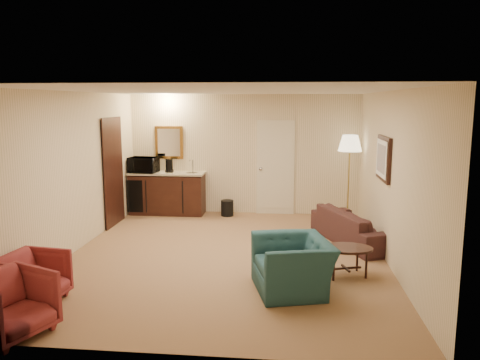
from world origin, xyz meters
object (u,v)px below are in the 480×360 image
Objects in this scene: teal_armchair at (293,256)px; floor_lamp at (349,179)px; rose_chair_far at (10,302)px; wetbar_cabinet at (168,193)px; waste_bin at (227,208)px; coffee_table at (346,261)px; coffee_maker at (169,166)px; sofa at (355,221)px; microwave at (143,163)px; rose_chair_near at (33,276)px.

teal_armchair is 3.89m from floor_lamp.
rose_chair_far is at bearing -77.43° from teal_armchair.
wetbar_cabinet is 1.36m from waste_bin.
coffee_maker reaches higher than coffee_table.
floor_lamp is (4.10, 5.20, 0.52)m from rose_chair_far.
teal_armchair is 3.31m from rose_chair_far.
sofa reaches higher than rose_chair_far.
waste_bin is (1.58, 5.45, -0.20)m from rose_chair_far.
microwave is (-3.19, 3.94, 0.66)m from teal_armchair.
rose_chair_near is at bearing -110.95° from waste_bin.
coffee_maker is at bearing 134.77° from coffee_table.
rose_chair_near is (-0.45, -4.72, -0.11)m from wetbar_cabinet.
rose_chair_far is (-0.25, -5.52, -0.09)m from wetbar_cabinet.
floor_lamp reaches higher than teal_armchair.
wetbar_cabinet is 5.57× the size of coffee_maker.
rose_chair_near is at bearing 36.99° from rose_chair_far.
rose_chair_near is at bearing -82.19° from microwave.
waste_bin is at bearing 6.74° from rose_chair_far.
coffee_maker is (0.05, 0.00, 0.61)m from wetbar_cabinet.
teal_armchair is 0.59× the size of floor_lamp.
microwave reaches higher than wetbar_cabinet.
waste_bin is (-2.52, 0.25, -0.73)m from floor_lamp.
wetbar_cabinet is at bearing 135.25° from coffee_table.
coffee_table is 2.50× the size of coffee_maker.
sofa is 1.70m from coffee_table.
wetbar_cabinet is 4.86m from coffee_table.
waste_bin is at bearing 174.36° from floor_lamp.
coffee_table is at bearing -64.18° from rose_chair_near.
teal_armchair reaches higher than rose_chair_near.
rose_chair_far is 6.64m from floor_lamp.
wetbar_cabinet is at bearing -160.73° from teal_armchair.
wetbar_cabinet is 2.20× the size of rose_chair_far.
rose_chair_far is at bearing -128.25° from floor_lamp.
waste_bin is 1.15× the size of coffee_maker.
rose_chair_near is 4.71m from microwave.
floor_lamp is (3.85, -0.32, 0.44)m from wetbar_cabinet.
sofa is at bearing -41.00° from coffee_maker.
wetbar_cabinet is 4.83m from teal_armchair.
coffee_table is at bearing 145.21° from sofa.
wetbar_cabinet is at bearing 20.31° from rose_chair_far.
rose_chair_far is at bearing -106.16° from waste_bin.
sofa is at bearing 139.08° from teal_armchair.
floor_lamp is 6.09× the size of coffee_maker.
sofa is 5.52m from rose_chair_far.
rose_chair_far is at bearing -108.85° from coffee_maker.
wetbar_cabinet is at bearing 176.93° from waste_bin.
wetbar_cabinet is at bearing 168.51° from coffee_maker.
floor_lamp is at bearing 82.65° from coffee_table.
coffee_table is (3.70, 2.10, -0.16)m from rose_chair_far.
teal_armchair is at bearing -70.89° from waste_bin.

